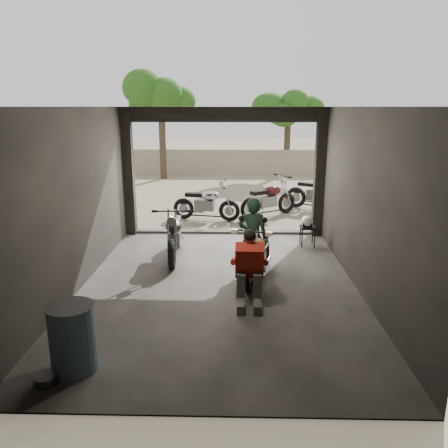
{
  "coord_description": "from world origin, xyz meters",
  "views": [
    {
      "loc": [
        0.28,
        -7.44,
        3.2
      ],
      "look_at": [
        0.08,
        0.6,
        1.03
      ],
      "focal_mm": 35.0,
      "sensor_mm": 36.0,
      "label": 1
    }
  ],
  "objects_px": {
    "left_bike": "(174,232)",
    "oil_drum": "(73,339)",
    "outside_bike_c": "(318,191)",
    "stool": "(308,230)",
    "outside_bike_b": "(269,196)",
    "outside_bike_a": "(206,201)",
    "rider": "(253,237)",
    "helmet": "(307,221)",
    "sign_post": "(383,174)",
    "mechanic": "(249,271)",
    "main_bike": "(258,251)"
  },
  "relations": [
    {
      "from": "outside_bike_c",
      "to": "oil_drum",
      "type": "relative_size",
      "value": 2.15
    },
    {
      "from": "outside_bike_b",
      "to": "left_bike",
      "type": "bearing_deg",
      "value": 114.52
    },
    {
      "from": "left_bike",
      "to": "main_bike",
      "type": "bearing_deg",
      "value": -37.27
    },
    {
      "from": "outside_bike_c",
      "to": "sign_post",
      "type": "bearing_deg",
      "value": -135.51
    },
    {
      "from": "outside_bike_a",
      "to": "outside_bike_c",
      "type": "height_order",
      "value": "outside_bike_c"
    },
    {
      "from": "mechanic",
      "to": "stool",
      "type": "bearing_deg",
      "value": 67.03
    },
    {
      "from": "left_bike",
      "to": "outside_bike_c",
      "type": "height_order",
      "value": "outside_bike_c"
    },
    {
      "from": "rider",
      "to": "oil_drum",
      "type": "height_order",
      "value": "rider"
    },
    {
      "from": "mechanic",
      "to": "helmet",
      "type": "distance_m",
      "value": 3.5
    },
    {
      "from": "outside_bike_a",
      "to": "stool",
      "type": "distance_m",
      "value": 3.52
    },
    {
      "from": "rider",
      "to": "outside_bike_c",
      "type": "bearing_deg",
      "value": -105.14
    },
    {
      "from": "mechanic",
      "to": "stool",
      "type": "xyz_separation_m",
      "value": [
        1.47,
        3.23,
        -0.19
      ]
    },
    {
      "from": "outside_bike_a",
      "to": "rider",
      "type": "bearing_deg",
      "value": -153.47
    },
    {
      "from": "outside_bike_a",
      "to": "outside_bike_b",
      "type": "height_order",
      "value": "outside_bike_b"
    },
    {
      "from": "sign_post",
      "to": "outside_bike_a",
      "type": "bearing_deg",
      "value": 147.87
    },
    {
      "from": "outside_bike_b",
      "to": "oil_drum",
      "type": "height_order",
      "value": "outside_bike_b"
    },
    {
      "from": "rider",
      "to": "oil_drum",
      "type": "distance_m",
      "value": 4.06
    },
    {
      "from": "helmet",
      "to": "sign_post",
      "type": "relative_size",
      "value": 0.12
    },
    {
      "from": "main_bike",
      "to": "outside_bike_c",
      "type": "height_order",
      "value": "outside_bike_c"
    },
    {
      "from": "outside_bike_c",
      "to": "mechanic",
      "type": "bearing_deg",
      "value": -167.8
    },
    {
      "from": "outside_bike_c",
      "to": "mechanic",
      "type": "xyz_separation_m",
      "value": [
        -2.4,
        -7.02,
        -0.03
      ]
    },
    {
      "from": "outside_bike_a",
      "to": "rider",
      "type": "xyz_separation_m",
      "value": [
        1.17,
        -4.24,
        0.19
      ]
    },
    {
      "from": "oil_drum",
      "to": "left_bike",
      "type": "bearing_deg",
      "value": 80.82
    },
    {
      "from": "left_bike",
      "to": "outside_bike_a",
      "type": "bearing_deg",
      "value": 78.65
    },
    {
      "from": "outside_bike_c",
      "to": "rider",
      "type": "relative_size",
      "value": 1.21
    },
    {
      "from": "outside_bike_a",
      "to": "sign_post",
      "type": "relative_size",
      "value": 0.7
    },
    {
      "from": "outside_bike_c",
      "to": "rider",
      "type": "bearing_deg",
      "value": -171.19
    },
    {
      "from": "left_bike",
      "to": "sign_post",
      "type": "bearing_deg",
      "value": 11.47
    },
    {
      "from": "stool",
      "to": "outside_bike_b",
      "type": "bearing_deg",
      "value": 103.24
    },
    {
      "from": "outside_bike_c",
      "to": "helmet",
      "type": "xyz_separation_m",
      "value": [
        -0.96,
        -3.82,
        -0.01
      ]
    },
    {
      "from": "left_bike",
      "to": "oil_drum",
      "type": "relative_size",
      "value": 2.03
    },
    {
      "from": "main_bike",
      "to": "outside_bike_a",
      "type": "xyz_separation_m",
      "value": [
        -1.26,
        4.49,
        0.03
      ]
    },
    {
      "from": "mechanic",
      "to": "sign_post",
      "type": "relative_size",
      "value": 0.49
    },
    {
      "from": "stool",
      "to": "sign_post",
      "type": "height_order",
      "value": "sign_post"
    },
    {
      "from": "outside_bike_b",
      "to": "sign_post",
      "type": "bearing_deg",
      "value": -171.36
    },
    {
      "from": "oil_drum",
      "to": "sign_post",
      "type": "xyz_separation_m",
      "value": [
        5.44,
        5.49,
        1.24
      ]
    },
    {
      "from": "outside_bike_a",
      "to": "rider",
      "type": "distance_m",
      "value": 4.41
    },
    {
      "from": "outside_bike_c",
      "to": "mechanic",
      "type": "height_order",
      "value": "outside_bike_c"
    },
    {
      "from": "main_bike",
      "to": "stool",
      "type": "bearing_deg",
      "value": 73.43
    },
    {
      "from": "left_bike",
      "to": "mechanic",
      "type": "height_order",
      "value": "mechanic"
    },
    {
      "from": "outside_bike_b",
      "to": "main_bike",
      "type": "bearing_deg",
      "value": 138.88
    },
    {
      "from": "stool",
      "to": "helmet",
      "type": "relative_size",
      "value": 1.65
    },
    {
      "from": "outside_bike_b",
      "to": "oil_drum",
      "type": "xyz_separation_m",
      "value": [
        -3.0,
        -8.1,
        -0.17
      ]
    },
    {
      "from": "outside_bike_c",
      "to": "helmet",
      "type": "height_order",
      "value": "outside_bike_c"
    },
    {
      "from": "outside_bike_c",
      "to": "mechanic",
      "type": "relative_size",
      "value": 1.54
    },
    {
      "from": "rider",
      "to": "mechanic",
      "type": "height_order",
      "value": "rider"
    },
    {
      "from": "main_bike",
      "to": "outside_bike_c",
      "type": "xyz_separation_m",
      "value": [
        2.21,
        5.85,
        0.08
      ]
    },
    {
      "from": "main_bike",
      "to": "stool",
      "type": "relative_size",
      "value": 3.43
    },
    {
      "from": "main_bike",
      "to": "outside_bike_b",
      "type": "distance_m",
      "value": 5.06
    },
    {
      "from": "main_bike",
      "to": "helmet",
      "type": "distance_m",
      "value": 2.38
    }
  ]
}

